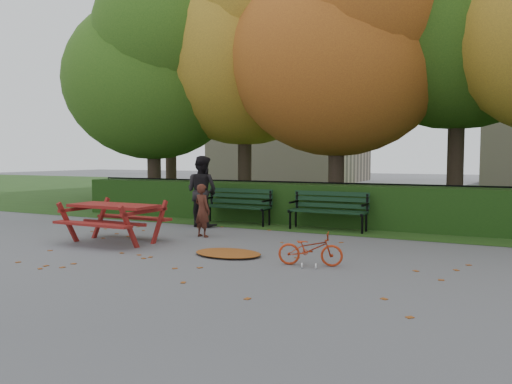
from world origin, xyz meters
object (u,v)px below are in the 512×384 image
at_px(tree_f, 173,56).
at_px(child, 202,210).
at_px(bench_right, 329,207).
at_px(bicycle, 310,249).
at_px(adult, 202,191).
at_px(tree_a, 156,67).
at_px(tree_c, 347,39).
at_px(picnic_table, 114,213).
at_px(tree_b, 251,37).
at_px(bench_left, 237,203).

relative_size(tree_f, child, 8.21).
distance_m(bench_right, bicycle, 3.91).
xyz_separation_m(tree_f, adult, (5.29, -6.34, -4.84)).
xyz_separation_m(tree_a, adult, (3.35, -2.68, -3.66)).
distance_m(tree_c, picnic_table, 7.76).
relative_size(tree_b, tree_f, 0.96).
distance_m(child, adult, 1.62).
height_order(tree_c, child, tree_c).
xyz_separation_m(tree_f, bench_right, (8.23, -5.54, -5.17)).
bearing_deg(tree_f, adult, -50.14).
xyz_separation_m(tree_a, picnic_table, (3.03, -5.39, -3.93)).
bearing_deg(bench_left, adult, -124.01).
bearing_deg(tree_b, bicycle, -56.83).
height_order(bench_right, bicycle, bench_right).
height_order(tree_a, child, tree_a).
xyz_separation_m(picnic_table, bicycle, (4.18, -0.28, -0.33)).
distance_m(bench_left, picnic_table, 3.62).
height_order(picnic_table, bicycle, picnic_table).
distance_m(child, bicycle, 3.44).
relative_size(tree_a, tree_b, 0.85).
distance_m(tree_f, picnic_table, 11.52).
relative_size(tree_a, tree_f, 0.81).
height_order(tree_f, bench_left, tree_f).
bearing_deg(adult, bench_left, -118.76).
height_order(tree_b, adult, tree_b).
xyz_separation_m(tree_b, tree_f, (-4.69, 2.49, 0.29)).
height_order(tree_b, bench_left, tree_b).
bearing_deg(tree_b, adult, -81.09).
xyz_separation_m(bench_right, child, (-2.08, -2.14, 0.04)).
xyz_separation_m(tree_f, picnic_table, (4.97, -9.05, -5.10)).
bearing_deg(picnic_table, tree_f, 119.20).
bearing_deg(picnic_table, tree_b, 92.88).
bearing_deg(tree_b, bench_left, -69.42).
xyz_separation_m(tree_c, child, (-1.82, -4.40, -4.27)).
relative_size(tree_f, picnic_table, 5.17).
distance_m(bench_left, child, 2.17).
distance_m(picnic_table, adult, 2.74).
xyz_separation_m(tree_b, bench_left, (1.14, -3.04, -4.88)).
distance_m(tree_b, bench_right, 6.76).
xyz_separation_m(tree_b, tree_c, (3.28, -0.78, -0.58)).
height_order(bench_left, picnic_table, bench_left).
height_order(tree_c, adult, tree_c).
xyz_separation_m(bench_left, adult, (-0.54, -0.80, 0.34)).
bearing_deg(bench_right, tree_c, 96.70).
height_order(bench_left, bicycle, bench_left).
height_order(tree_a, bench_right, tree_a).
bearing_deg(tree_b, bench_right, -40.67).
distance_m(tree_b, bench_left, 5.87).
bearing_deg(tree_c, tree_b, 166.55).
relative_size(tree_c, bench_left, 4.44).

